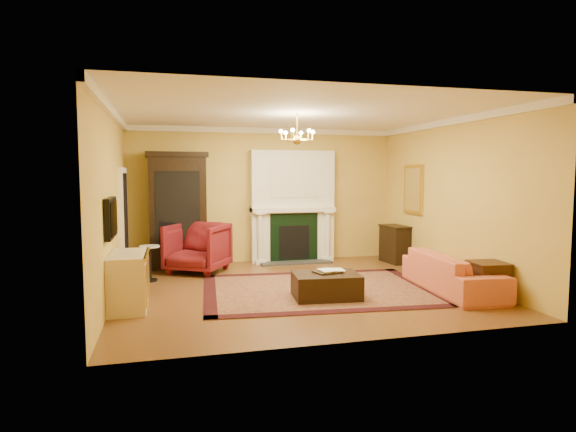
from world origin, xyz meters
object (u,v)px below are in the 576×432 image
object	(u,v)px
wingback_armchair	(198,245)
pedestal_table	(150,261)
commode	(129,281)
china_cabinet	(178,212)
console_table	(395,245)
leather_ottoman	(326,285)
coral_sofa	(453,266)
end_table	(488,282)

from	to	relation	value
wingback_armchair	pedestal_table	distance (m)	1.11
commode	china_cabinet	bearing A→B (deg)	76.09
console_table	pedestal_table	bearing A→B (deg)	-178.25
leather_ottoman	coral_sofa	bearing A→B (deg)	3.34
pedestal_table	end_table	distance (m)	5.86
wingback_armchair	console_table	size ratio (longest dim) A/B	1.37
coral_sofa	leather_ottoman	size ratio (longest dim) A/B	2.14
china_cabinet	wingback_armchair	xyz separation A→B (m)	(0.36, -0.68, -0.62)
coral_sofa	pedestal_table	bearing A→B (deg)	72.13
wingback_armchair	leather_ottoman	distance (m)	3.19
coral_sofa	commode	bearing A→B (deg)	91.58
leather_ottoman	china_cabinet	bearing A→B (deg)	129.84
commode	leather_ottoman	size ratio (longest dim) A/B	1.06
wingback_armchair	commode	distance (m)	2.66
china_cabinet	pedestal_table	distance (m)	1.60
end_table	console_table	size ratio (longest dim) A/B	0.71
console_table	coral_sofa	bearing A→B (deg)	-101.01
commode	console_table	bearing A→B (deg)	24.08
china_cabinet	pedestal_table	xyz separation A→B (m)	(-0.55, -1.29, -0.78)
wingback_armchair	leather_ottoman	size ratio (longest dim) A/B	1.06
wingback_armchair	commode	world-z (taller)	wingback_armchair
pedestal_table	end_table	world-z (taller)	pedestal_table
china_cabinet	coral_sofa	xyz separation A→B (m)	(4.43, -3.35, -0.73)
china_cabinet	wingback_armchair	distance (m)	0.99
pedestal_table	commode	world-z (taller)	commode
china_cabinet	leather_ottoman	world-z (taller)	china_cabinet
coral_sofa	end_table	world-z (taller)	coral_sofa
china_cabinet	commode	distance (m)	3.26
wingback_armchair	end_table	distance (m)	5.42
china_cabinet	console_table	distance (m)	4.83
wingback_armchair	pedestal_table	size ratio (longest dim) A/B	1.65
wingback_armchair	end_table	size ratio (longest dim) A/B	1.92
pedestal_table	leather_ottoman	xyz separation A→B (m)	(2.76, -1.97, -0.18)
pedestal_table	leather_ottoman	distance (m)	3.40
commode	leather_ottoman	world-z (taller)	commode
coral_sofa	end_table	bearing A→B (deg)	-155.44
china_cabinet	coral_sofa	distance (m)	5.60
china_cabinet	commode	bearing A→B (deg)	-106.37
coral_sofa	wingback_armchair	bearing A→B (deg)	61.33
commode	coral_sofa	size ratio (longest dim) A/B	0.50
china_cabinet	coral_sofa	bearing A→B (deg)	-38.95
leather_ottoman	pedestal_table	bearing A→B (deg)	150.17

